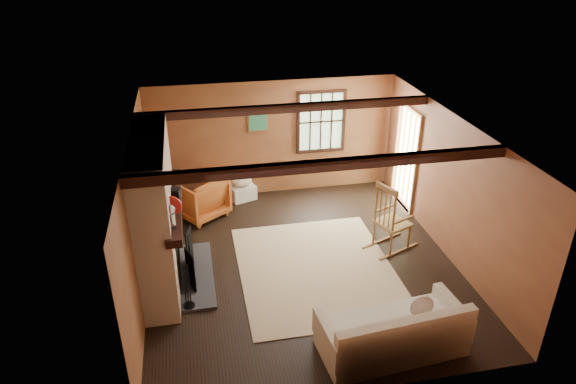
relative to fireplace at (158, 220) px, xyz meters
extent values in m
plane|color=black|center=(2.23, 0.00, -1.10)|extent=(5.50, 5.50, 0.00)
cube|color=brown|center=(2.23, 2.75, 0.10)|extent=(5.00, 0.02, 2.40)
cube|color=brown|center=(2.23, -2.75, 0.10)|extent=(5.00, 0.02, 2.40)
cube|color=brown|center=(-0.27, 0.00, 0.10)|extent=(0.02, 5.50, 2.40)
cube|color=brown|center=(4.73, 0.00, 0.10)|extent=(0.02, 5.50, 2.40)
cube|color=white|center=(2.23, 0.00, 1.30)|extent=(5.00, 5.50, 0.02)
cube|color=black|center=(2.23, -1.20, 1.23)|extent=(5.00, 0.12, 0.14)
cube|color=black|center=(2.23, 1.20, 1.23)|extent=(5.00, 0.12, 0.14)
cube|color=black|center=(3.23, 2.72, 0.40)|extent=(1.02, 0.06, 1.32)
cube|color=#B3D5A2|center=(3.23, 2.75, 0.40)|extent=(0.90, 0.01, 1.20)
cube|color=black|center=(3.23, 2.73, 0.40)|extent=(0.90, 0.03, 0.02)
cube|color=olive|center=(4.70, 1.70, -0.10)|extent=(0.06, 1.00, 2.06)
cube|color=#B3D5A2|center=(4.73, 1.70, -0.10)|extent=(0.01, 0.80, 1.85)
cube|color=olive|center=(1.93, 2.72, 0.50)|extent=(0.42, 0.03, 0.42)
cube|color=#257061|center=(1.93, 2.71, 0.50)|extent=(0.36, 0.01, 0.36)
cube|color=#9C4E3C|center=(-0.02, 0.00, 0.10)|extent=(0.50, 2.20, 2.40)
cube|color=black|center=(0.05, 0.00, -0.65)|extent=(0.38, 1.00, 0.85)
cube|color=#37373C|center=(0.48, 0.00, -1.08)|extent=(0.55, 1.80, 0.05)
cube|color=black|center=(0.26, 0.00, 0.25)|extent=(0.22, 2.30, 0.12)
cube|color=black|center=(0.41, -0.35, -0.73)|extent=(0.13, 0.31, 0.65)
cube|color=black|center=(0.41, -0.02, -0.73)|extent=(0.03, 0.33, 0.65)
cube|color=black|center=(0.41, 0.32, -0.73)|extent=(0.10, 0.32, 0.65)
cylinder|color=black|center=(0.35, -0.80, -1.04)|extent=(0.17, 0.17, 0.02)
cylinder|color=black|center=(0.31, -0.83, -0.70)|extent=(0.02, 0.02, 0.71)
cylinder|color=black|center=(0.35, -0.80, -0.70)|extent=(0.02, 0.02, 0.71)
cylinder|color=black|center=(0.38, -0.77, -0.70)|extent=(0.02, 0.02, 0.71)
cylinder|color=white|center=(0.25, -0.81, 0.42)|extent=(0.10, 0.10, 0.22)
sphere|color=white|center=(0.25, -0.81, 0.59)|extent=(0.12, 0.12, 0.12)
cylinder|color=#B41A14|center=(0.25, -0.44, 0.45)|extent=(0.29, 0.11, 0.29)
cube|color=black|center=(0.25, 0.12, 0.37)|extent=(0.27, 0.21, 0.13)
cylinder|color=black|center=(0.25, 0.51, 0.36)|extent=(0.09, 0.09, 0.11)
cylinder|color=black|center=(0.25, 0.67, 0.35)|extent=(0.08, 0.08, 0.09)
cube|color=tan|center=(2.43, -0.20, -1.10)|extent=(2.50, 3.00, 0.01)
cube|color=tan|center=(3.88, 0.20, -0.62)|extent=(0.65, 0.66, 0.05)
cube|color=olive|center=(3.68, 0.12, 0.10)|extent=(0.24, 0.48, 0.09)
cylinder|color=olive|center=(4.16, 0.09, -0.86)|extent=(0.04, 0.04, 0.47)
cylinder|color=olive|center=(3.99, 0.48, -0.86)|extent=(0.04, 0.04, 0.47)
cylinder|color=olive|center=(3.76, -0.08, -0.86)|extent=(0.04, 0.04, 0.47)
cylinder|color=olive|center=(3.60, 0.32, -0.86)|extent=(0.04, 0.04, 0.47)
cylinder|color=olive|center=(3.76, -0.08, -0.25)|extent=(0.04, 0.04, 0.80)
cylinder|color=olive|center=(3.60, 0.32, -0.25)|extent=(0.04, 0.04, 0.80)
cylinder|color=olive|center=(3.72, 0.02, -0.27)|extent=(0.02, 0.02, 0.66)
cylinder|color=olive|center=(3.68, 0.12, -0.27)|extent=(0.02, 0.02, 0.66)
cylinder|color=olive|center=(3.64, 0.22, -0.27)|extent=(0.02, 0.02, 0.66)
cube|color=olive|center=(3.97, -0.02, -0.44)|extent=(0.43, 0.21, 0.03)
cube|color=olive|center=(3.79, 0.42, -0.44)|extent=(0.43, 0.21, 0.03)
cube|color=olive|center=(3.96, 0.00, -1.09)|extent=(0.86, 0.39, 0.03)
cube|color=olive|center=(3.79, 0.40, -1.09)|extent=(0.86, 0.39, 0.03)
cube|color=silver|center=(2.96, -2.14, -0.90)|extent=(1.95, 1.02, 0.41)
cube|color=silver|center=(2.99, -2.50, -0.59)|extent=(1.88, 0.32, 0.52)
cube|color=silver|center=(2.07, -2.22, -0.71)|extent=(0.21, 0.85, 0.38)
cube|color=silver|center=(3.85, -2.06, -0.71)|extent=(0.21, 0.85, 0.38)
ellipsoid|color=silver|center=(3.42, -2.00, -0.59)|extent=(0.35, 0.15, 0.34)
cylinder|color=brown|center=(0.09, 2.60, -1.04)|extent=(0.45, 0.13, 0.13)
cylinder|color=brown|center=(0.23, 2.60, -1.04)|extent=(0.45, 0.13, 0.13)
cylinder|color=brown|center=(0.38, 2.60, -1.04)|extent=(0.45, 0.13, 0.13)
cylinder|color=brown|center=(0.09, 2.60, -0.90)|extent=(0.45, 0.13, 0.13)
cylinder|color=brown|center=(0.23, 2.60, -0.90)|extent=(0.45, 0.13, 0.13)
cylinder|color=brown|center=(0.38, 2.60, -0.90)|extent=(0.45, 0.13, 0.13)
cube|color=white|center=(1.53, 2.53, -0.95)|extent=(0.60, 0.52, 0.30)
ellipsoid|color=silver|center=(1.53, 2.53, -0.70)|extent=(0.47, 0.40, 0.20)
imported|color=#BF6026|center=(0.66, 1.99, -0.70)|extent=(1.21, 1.22, 0.80)
camera|label=1|loc=(0.61, -6.94, 3.88)|focal=32.00mm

